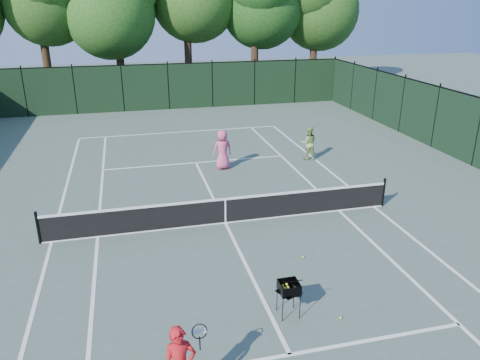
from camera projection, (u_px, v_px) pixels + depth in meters
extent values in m
plane|color=#49594D|center=(225.00, 223.00, 15.62)|extent=(90.00, 90.00, 0.00)
cube|color=white|center=(52.00, 242.00, 14.39)|extent=(0.10, 23.77, 0.01)
cube|color=white|center=(374.00, 207.00, 16.85)|extent=(0.10, 23.77, 0.01)
cube|color=white|center=(98.00, 237.00, 14.69)|extent=(0.10, 23.77, 0.01)
cube|color=white|center=(339.00, 211.00, 16.54)|extent=(0.10, 23.77, 0.01)
cube|color=white|center=(181.00, 132.00, 26.38)|extent=(10.97, 0.10, 0.01)
cube|color=white|center=(290.00, 355.00, 9.82)|extent=(8.23, 0.10, 0.01)
cube|color=white|center=(196.00, 163.00, 21.41)|extent=(8.23, 0.10, 0.01)
cube|color=white|center=(225.00, 223.00, 15.62)|extent=(0.10, 12.80, 0.01)
cube|color=black|center=(225.00, 211.00, 15.45)|extent=(11.60, 0.03, 0.85)
cube|color=white|center=(225.00, 199.00, 15.30)|extent=(11.60, 0.05, 0.07)
cube|color=white|center=(225.00, 223.00, 15.61)|extent=(11.60, 0.05, 0.04)
cube|color=white|center=(225.00, 211.00, 15.45)|extent=(0.05, 0.04, 0.91)
cylinder|color=black|center=(38.00, 228.00, 14.13)|extent=(0.09, 0.09, 1.06)
cylinder|color=black|center=(384.00, 192.00, 16.73)|extent=(0.09, 0.09, 1.06)
cube|color=black|center=(168.00, 87.00, 31.38)|extent=(24.00, 0.05, 3.00)
cylinder|color=black|center=(48.00, 69.00, 32.89)|extent=(0.56, 0.56, 4.80)
cylinder|color=black|center=(121.00, 71.00, 33.92)|extent=(0.56, 0.56, 4.30)
cylinder|color=black|center=(189.00, 63.00, 35.36)|extent=(0.56, 0.56, 5.00)
cylinder|color=black|center=(255.00, 65.00, 35.92)|extent=(0.56, 0.56, 4.60)
cylinder|color=black|center=(313.00, 64.00, 37.53)|extent=(0.56, 0.56, 4.40)
cylinder|color=black|center=(200.00, 343.00, 8.77)|extent=(0.03, 0.03, 0.30)
torus|color=black|center=(199.00, 331.00, 8.67)|extent=(0.30, 0.10, 0.30)
imported|color=#E04F81|center=(223.00, 150.00, 20.36)|extent=(0.93, 0.68, 1.75)
imported|color=#85A552|center=(308.00, 143.00, 21.61)|extent=(0.85, 0.71, 1.57)
cylinder|color=black|center=(283.00, 310.00, 10.73)|extent=(0.02, 0.02, 0.62)
cylinder|color=black|center=(300.00, 307.00, 10.83)|extent=(0.02, 0.02, 0.62)
cylinder|color=black|center=(277.00, 299.00, 11.11)|extent=(0.02, 0.02, 0.62)
cylinder|color=black|center=(294.00, 297.00, 11.21)|extent=(0.02, 0.02, 0.62)
cube|color=black|center=(289.00, 287.00, 10.81)|extent=(0.61, 0.61, 0.26)
sphere|color=yellow|center=(289.00, 290.00, 10.84)|extent=(0.07, 0.07, 0.07)
sphere|color=yellow|center=(289.00, 290.00, 10.84)|extent=(0.07, 0.07, 0.07)
sphere|color=yellow|center=(289.00, 290.00, 10.84)|extent=(0.07, 0.07, 0.07)
sphere|color=yellow|center=(289.00, 290.00, 10.84)|extent=(0.07, 0.07, 0.07)
sphere|color=yellow|center=(289.00, 290.00, 10.84)|extent=(0.07, 0.07, 0.07)
sphere|color=yellow|center=(289.00, 290.00, 10.84)|extent=(0.07, 0.07, 0.07)
sphere|color=yellow|center=(289.00, 290.00, 10.84)|extent=(0.07, 0.07, 0.07)
sphere|color=yellow|center=(289.00, 290.00, 10.84)|extent=(0.07, 0.07, 0.07)
sphere|color=yellow|center=(289.00, 290.00, 10.84)|extent=(0.07, 0.07, 0.07)
sphere|color=yellow|center=(289.00, 290.00, 10.84)|extent=(0.07, 0.07, 0.07)
sphere|color=yellow|center=(289.00, 290.00, 10.84)|extent=(0.07, 0.07, 0.07)
sphere|color=yellow|center=(289.00, 290.00, 10.84)|extent=(0.07, 0.07, 0.07)
sphere|color=yellow|center=(289.00, 290.00, 10.84)|extent=(0.07, 0.07, 0.07)
sphere|color=yellow|center=(289.00, 290.00, 10.84)|extent=(0.07, 0.07, 0.07)
sphere|color=yellow|center=(289.00, 290.00, 10.84)|extent=(0.07, 0.07, 0.07)
sphere|color=yellow|center=(289.00, 290.00, 10.84)|extent=(0.07, 0.07, 0.07)
sphere|color=yellow|center=(289.00, 290.00, 10.84)|extent=(0.07, 0.07, 0.07)
sphere|color=#B4CE2A|center=(341.00, 318.00, 10.91)|extent=(0.07, 0.07, 0.07)
sphere|color=#C6DD2D|center=(303.00, 257.00, 13.49)|extent=(0.07, 0.07, 0.07)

